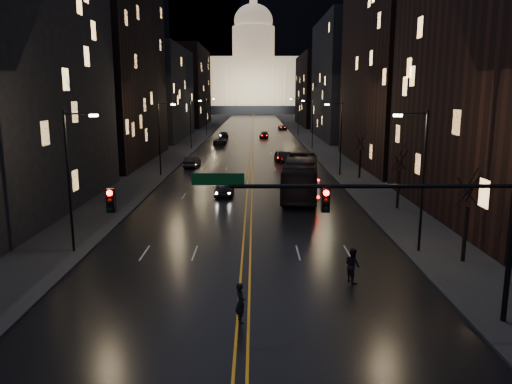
{
  "coord_description": "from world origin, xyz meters",
  "views": [
    {
      "loc": [
        0.52,
        -20.45,
        10.01
      ],
      "look_at": [
        0.62,
        11.35,
        3.71
      ],
      "focal_mm": 35.0,
      "sensor_mm": 36.0,
      "label": 1
    }
  ],
  "objects_px": {
    "oncoming_car_a": "(224,188)",
    "oncoming_car_b": "(192,162)",
    "pedestrian_a": "(240,303)",
    "pedestrian_b": "(352,265)",
    "receding_car_a": "(285,157)",
    "traffic_signal": "(382,212)",
    "bus": "(301,177)"
  },
  "relations": [
    {
      "from": "traffic_signal",
      "to": "oncoming_car_a",
      "type": "bearing_deg",
      "value": 106.63
    },
    {
      "from": "oncoming_car_b",
      "to": "pedestrian_a",
      "type": "bearing_deg",
      "value": 103.21
    },
    {
      "from": "oncoming_car_b",
      "to": "pedestrian_a",
      "type": "height_order",
      "value": "pedestrian_a"
    },
    {
      "from": "traffic_signal",
      "to": "oncoming_car_b",
      "type": "bearing_deg",
      "value": 106.33
    },
    {
      "from": "traffic_signal",
      "to": "pedestrian_a",
      "type": "xyz_separation_m",
      "value": [
        -6.01,
        0.22,
        -4.19
      ]
    },
    {
      "from": "oncoming_car_b",
      "to": "pedestrian_b",
      "type": "relative_size",
      "value": 2.51
    },
    {
      "from": "oncoming_car_a",
      "to": "oncoming_car_b",
      "type": "bearing_deg",
      "value": -72.49
    },
    {
      "from": "receding_car_a",
      "to": "pedestrian_b",
      "type": "height_order",
      "value": "pedestrian_b"
    },
    {
      "from": "bus",
      "to": "pedestrian_b",
      "type": "distance_m",
      "value": 23.25
    },
    {
      "from": "traffic_signal",
      "to": "receding_car_a",
      "type": "xyz_separation_m",
      "value": [
        -0.84,
        52.43,
        -4.33
      ]
    },
    {
      "from": "oncoming_car_a",
      "to": "pedestrian_b",
      "type": "relative_size",
      "value": 2.36
    },
    {
      "from": "receding_car_a",
      "to": "pedestrian_a",
      "type": "height_order",
      "value": "pedestrian_a"
    },
    {
      "from": "bus",
      "to": "oncoming_car_b",
      "type": "bearing_deg",
      "value": 130.78
    },
    {
      "from": "pedestrian_a",
      "to": "pedestrian_b",
      "type": "height_order",
      "value": "pedestrian_b"
    },
    {
      "from": "pedestrian_b",
      "to": "receding_car_a",
      "type": "bearing_deg",
      "value": -22.67
    },
    {
      "from": "oncoming_car_b",
      "to": "traffic_signal",
      "type": "bearing_deg",
      "value": 110.04
    },
    {
      "from": "receding_car_a",
      "to": "traffic_signal",
      "type": "bearing_deg",
      "value": -94.73
    },
    {
      "from": "bus",
      "to": "oncoming_car_a",
      "type": "relative_size",
      "value": 3.04
    },
    {
      "from": "pedestrian_a",
      "to": "receding_car_a",
      "type": "bearing_deg",
      "value": -24.12
    },
    {
      "from": "traffic_signal",
      "to": "receding_car_a",
      "type": "relative_size",
      "value": 3.67
    },
    {
      "from": "oncoming_car_b",
      "to": "bus",
      "type": "bearing_deg",
      "value": 127.84
    },
    {
      "from": "traffic_signal",
      "to": "pedestrian_a",
      "type": "height_order",
      "value": "traffic_signal"
    },
    {
      "from": "oncoming_car_b",
      "to": "oncoming_car_a",
      "type": "bearing_deg",
      "value": 109.61
    },
    {
      "from": "traffic_signal",
      "to": "pedestrian_b",
      "type": "bearing_deg",
      "value": 91.46
    },
    {
      "from": "oncoming_car_b",
      "to": "pedestrian_a",
      "type": "relative_size",
      "value": 2.59
    },
    {
      "from": "oncoming_car_b",
      "to": "receding_car_a",
      "type": "height_order",
      "value": "oncoming_car_b"
    },
    {
      "from": "oncoming_car_a",
      "to": "oncoming_car_b",
      "type": "height_order",
      "value": "oncoming_car_b"
    },
    {
      "from": "traffic_signal",
      "to": "bus",
      "type": "height_order",
      "value": "traffic_signal"
    },
    {
      "from": "pedestrian_a",
      "to": "oncoming_car_a",
      "type": "bearing_deg",
      "value": -13.56
    },
    {
      "from": "oncoming_car_b",
      "to": "pedestrian_a",
      "type": "xyz_separation_m",
      "value": [
        7.93,
        -47.37,
        0.13
      ]
    },
    {
      "from": "traffic_signal",
      "to": "bus",
      "type": "relative_size",
      "value": 1.27
    },
    {
      "from": "bus",
      "to": "traffic_signal",
      "type": "bearing_deg",
      "value": -81.7
    }
  ]
}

